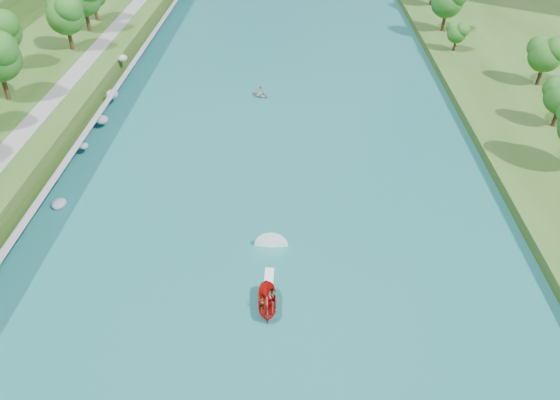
{
  "coord_description": "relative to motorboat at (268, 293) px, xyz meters",
  "views": [
    {
      "loc": [
        2.78,
        -30.98,
        36.93
      ],
      "look_at": [
        1.26,
        18.13,
        2.5
      ],
      "focal_mm": 35.0,
      "sensor_mm": 36.0,
      "label": 1
    }
  ],
  "objects": [
    {
      "name": "ground",
      "position": [
        -0.5,
        -5.43,
        -0.86
      ],
      "size": [
        260.0,
        260.0,
        0.0
      ],
      "primitive_type": "plane",
      "color": "#2D5119",
      "rests_on": "ground"
    },
    {
      "name": "river_water",
      "position": [
        -0.5,
        14.57,
        -0.81
      ],
      "size": [
        55.0,
        240.0,
        0.1
      ],
      "primitive_type": "cube",
      "color": "#175754",
      "rests_on": "ground"
    },
    {
      "name": "riprap_bank",
      "position": [
        -26.35,
        13.69,
        0.95
      ],
      "size": [
        4.83,
        236.0,
        4.5
      ],
      "color": "slate",
      "rests_on": "ground"
    },
    {
      "name": "trees_east",
      "position": [
        37.47,
        35.93,
        5.55
      ],
      "size": [
        18.78,
        143.51,
        11.4
      ],
      "color": "#195516",
      "rests_on": "berm_east"
    },
    {
      "name": "motorboat",
      "position": [
        0.0,
        0.0,
        0.0
      ],
      "size": [
        3.6,
        19.09,
        1.99
      ],
      "rotation": [
        0.0,
        0.0,
        3.21
      ],
      "color": "#AB120D",
      "rests_on": "river_water"
    },
    {
      "name": "raft",
      "position": [
        -3.38,
        45.21,
        -0.37
      ],
      "size": [
        3.62,
        3.52,
        1.71
      ],
      "rotation": [
        0.0,
        0.0,
        0.87
      ],
      "color": "#9799A0",
      "rests_on": "river_water"
    }
  ]
}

